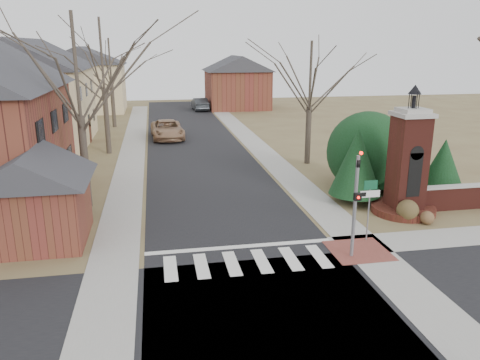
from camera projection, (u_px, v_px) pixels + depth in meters
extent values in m
plane|color=brown|center=(251.00, 272.00, 17.73)|extent=(120.00, 120.00, 0.00)
cube|color=black|center=(197.00, 150.00, 38.52)|extent=(8.00, 70.00, 0.01)
cube|color=black|center=(270.00, 315.00, 14.89)|extent=(120.00, 8.00, 0.01)
cube|color=silver|center=(247.00, 262.00, 18.48)|extent=(8.00, 2.20, 0.02)
cube|color=silver|center=(240.00, 247.00, 19.90)|extent=(8.00, 0.35, 0.02)
cube|color=gray|center=(258.00, 147.00, 39.42)|extent=(2.00, 60.00, 0.02)
cube|color=gray|center=(132.00, 152.00, 37.62)|extent=(2.00, 60.00, 0.02)
cube|color=brown|center=(359.00, 251.00, 19.50)|extent=(2.40, 2.40, 0.02)
cylinder|color=slate|center=(355.00, 207.00, 18.46)|extent=(0.14, 0.14, 4.20)
imported|color=black|center=(358.00, 159.00, 17.92)|extent=(0.15, 0.18, 0.90)
sphere|color=#FF0C05|center=(361.00, 153.00, 17.63)|extent=(0.14, 0.14, 0.14)
cube|color=black|center=(358.00, 197.00, 18.15)|extent=(0.28, 0.16, 0.30)
sphere|color=#FF0C05|center=(358.00, 198.00, 18.07)|extent=(0.11, 0.11, 0.11)
cylinder|color=slate|center=(368.00, 213.00, 20.23)|extent=(0.06, 0.06, 2.60)
cube|color=silver|center=(370.00, 194.00, 19.98)|extent=(0.90, 0.03, 0.30)
cube|color=black|center=(364.00, 194.00, 19.91)|extent=(0.22, 0.02, 0.18)
cube|color=#0F4A2D|center=(371.00, 185.00, 19.87)|extent=(0.60, 0.03, 0.40)
cylinder|color=#552019|center=(403.00, 209.00, 23.97)|extent=(3.20, 3.20, 0.36)
cube|color=#552019|center=(407.00, 165.00, 23.33)|extent=(1.50, 1.50, 5.00)
cube|color=black|center=(414.00, 175.00, 22.73)|extent=(0.70, 0.10, 2.20)
cube|color=gray|center=(413.00, 114.00, 22.62)|extent=(1.70, 1.70, 0.20)
cube|color=gray|center=(413.00, 110.00, 22.57)|extent=(1.30, 1.30, 0.20)
cylinder|color=black|center=(414.00, 102.00, 22.46)|extent=(0.20, 0.20, 0.60)
cone|color=black|center=(415.00, 89.00, 22.29)|extent=(0.64, 0.64, 0.45)
cube|color=beige|center=(33.00, 107.00, 40.02)|extent=(9.00, 12.00, 6.40)
cube|color=maroon|center=(37.00, 211.00, 20.12)|extent=(4.00, 4.00, 2.80)
cube|color=beige|center=(84.00, 88.00, 60.18)|extent=(10.00, 8.00, 6.00)
cube|color=beige|center=(56.00, 57.00, 57.08)|extent=(0.75, 0.75, 3.08)
cube|color=maroon|center=(237.00, 90.00, 63.80)|extent=(8.00, 8.00, 5.00)
cube|color=maroon|center=(222.00, 65.00, 60.96)|extent=(0.75, 0.75, 2.80)
cylinder|color=#473D33|center=(354.00, 198.00, 25.53)|extent=(0.20, 0.20, 0.50)
cone|color=black|center=(357.00, 161.00, 24.96)|extent=(2.80, 2.80, 3.60)
cylinder|color=#473D33|center=(399.00, 188.00, 27.24)|extent=(0.20, 0.20, 0.50)
cone|color=black|center=(403.00, 149.00, 26.59)|extent=(3.40, 3.40, 4.20)
cylinder|color=#473D33|center=(440.00, 192.00, 26.64)|extent=(0.20, 0.20, 0.50)
cone|color=black|center=(443.00, 164.00, 26.18)|extent=(2.40, 2.40, 2.80)
sphere|color=black|center=(368.00, 149.00, 27.61)|extent=(4.80, 4.80, 4.80)
cylinder|color=#473D33|center=(85.00, 162.00, 24.35)|extent=(0.40, 0.40, 4.83)
cylinder|color=#473D33|center=(107.00, 122.00, 36.61)|extent=(0.40, 0.40, 5.04)
cylinder|color=#473D33|center=(113.00, 106.00, 48.90)|extent=(0.40, 0.40, 4.41)
cylinder|color=#473D33|center=(308.00, 135.00, 33.58)|extent=(0.40, 0.40, 4.20)
imported|color=#9F7756|center=(167.00, 130.00, 42.99)|extent=(3.09, 6.17, 1.68)
imported|color=#313539|center=(200.00, 104.00, 61.98)|extent=(2.05, 5.10, 1.65)
sphere|color=brown|center=(408.00, 210.00, 22.76)|extent=(1.06, 1.06, 1.06)
sphere|color=brown|center=(427.00, 218.00, 22.36)|extent=(0.65, 0.65, 0.65)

